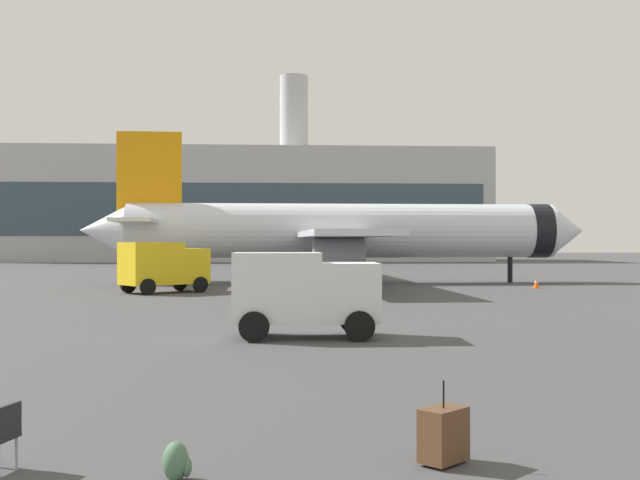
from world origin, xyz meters
TOP-DOWN VIEW (x-y plane):
  - airplane_at_gate at (4.60, 50.46)m, footprint 35.69×32.13m
  - service_truck at (-6.42, 40.81)m, footprint 5.15×4.66m
  - cargo_van at (0.78, 19.34)m, footprint 4.43×2.38m
  - safety_cone_near at (-1.43, 39.28)m, footprint 0.44×0.44m
  - safety_cone_mid at (16.36, 43.83)m, footprint 0.44×0.44m
  - rolling_suitcase at (2.09, 5.65)m, footprint 0.74×0.73m
  - traveller_backpack at (-1.33, 5.14)m, footprint 0.36×0.40m
  - gate_chair at (-3.63, 5.66)m, footprint 0.59×0.59m
  - terminal_building at (-4.44, 117.33)m, footprint 72.84×21.00m

SIDE VIEW (x-z plane):
  - traveller_backpack at x=-1.33m, z-range -0.01..0.47m
  - safety_cone_near at x=-1.43m, z-range -0.01..0.59m
  - safety_cone_mid at x=16.36m, z-range -0.01..0.65m
  - rolling_suitcase at x=2.09m, z-range -0.16..0.94m
  - gate_chair at x=-3.63m, z-range 0.07..0.93m
  - cargo_van at x=0.78m, z-range 0.15..2.75m
  - service_truck at x=-6.42m, z-range 0.16..3.05m
  - airplane_at_gate at x=4.60m, z-range -1.59..8.91m
  - terminal_building at x=-4.44m, z-range -5.87..22.80m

